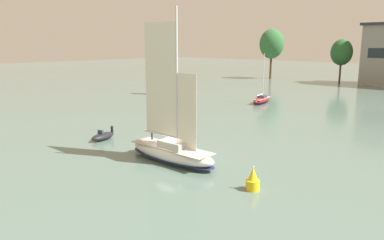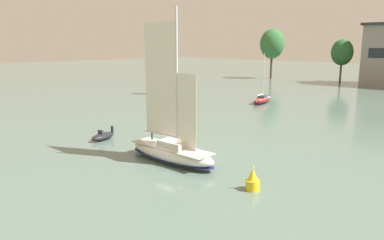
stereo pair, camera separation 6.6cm
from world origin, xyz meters
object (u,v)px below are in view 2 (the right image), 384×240
at_px(sailboat_moored_outer_mooring, 165,92).
at_px(motor_tender, 103,136).
at_px(tree_shore_left, 342,52).
at_px(tree_shore_center, 272,44).
at_px(channel_buoy, 253,181).
at_px(sailboat_main, 171,150).
at_px(sailboat_moored_far_slip, 262,100).

xyz_separation_m(sailboat_moored_outer_mooring, motor_tender, (23.80, -32.10, -0.33)).
xyz_separation_m(tree_shore_left, tree_shore_center, (-22.17, -1.83, 2.36)).
height_order(tree_shore_left, channel_buoy, tree_shore_left).
xyz_separation_m(tree_shore_left, motor_tender, (5.47, -84.87, -8.40)).
distance_m(sailboat_main, sailboat_moored_outer_mooring, 48.28).
height_order(tree_shore_center, sailboat_moored_outer_mooring, tree_shore_center).
xyz_separation_m(tree_shore_center, sailboat_moored_outer_mooring, (3.84, -50.94, -10.43)).
relative_size(sailboat_moored_far_slip, channel_buoy, 4.77).
height_order(sailboat_moored_outer_mooring, motor_tender, sailboat_moored_outer_mooring).
xyz_separation_m(tree_shore_center, motor_tender, (27.64, -83.03, -10.76)).
bearing_deg(sailboat_moored_far_slip, sailboat_main, -69.91).
relative_size(tree_shore_center, sailboat_main, 1.08).
relative_size(tree_shore_center, channel_buoy, 7.96).
bearing_deg(channel_buoy, motor_tender, 177.88).
bearing_deg(sailboat_main, tree_shore_left, 101.71).
distance_m(tree_shore_left, tree_shore_center, 22.37).
distance_m(motor_tender, channel_buoy, 22.24).
bearing_deg(sailboat_moored_outer_mooring, tree_shore_center, 94.31).
distance_m(tree_shore_left, sailboat_moored_far_slip, 48.38).
distance_m(tree_shore_center, sailboat_main, 92.73).
bearing_deg(tree_shore_center, tree_shore_left, 4.73).
bearing_deg(tree_shore_left, motor_tender, -86.31).
bearing_deg(sailboat_moored_outer_mooring, channel_buoy, -35.57).
height_order(sailboat_main, motor_tender, sailboat_main).
distance_m(sailboat_main, channel_buoy, 10.11).
relative_size(tree_shore_center, motor_tender, 4.20).
relative_size(tree_shore_center, sailboat_moored_far_slip, 1.67).
height_order(sailboat_moored_far_slip, sailboat_moored_outer_mooring, sailboat_moored_far_slip).
bearing_deg(motor_tender, sailboat_moored_outer_mooring, 126.56).
bearing_deg(sailboat_main, motor_tender, 179.39).
xyz_separation_m(tree_shore_center, sailboat_moored_far_slip, (26.07, -45.69, -10.55)).
bearing_deg(tree_shore_center, channel_buoy, -59.26).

